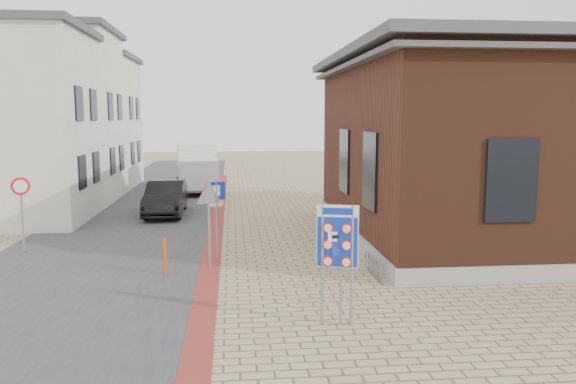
{
  "coord_description": "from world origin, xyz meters",
  "views": [
    {
      "loc": [
        -1.29,
        -13.0,
        4.47
      ],
      "look_at": [
        0.38,
        3.78,
        2.2
      ],
      "focal_mm": 35.0,
      "sensor_mm": 36.0,
      "label": 1
    }
  ],
  "objects": [
    {
      "name": "speed_sign",
      "position": [
        -8.23,
        6.03,
        1.69
      ],
      "size": [
        0.55,
        0.27,
        2.5
      ],
      "rotation": [
        0.0,
        0.0,
        0.42
      ],
      "color": "gray",
      "rests_on": "ground"
    },
    {
      "name": "yield_sign",
      "position": [
        -2.0,
        3.5,
        1.96
      ],
      "size": [
        0.86,
        0.39,
        2.56
      ],
      "rotation": [
        0.0,
        0.0,
        0.38
      ],
      "color": "gray",
      "rests_on": "ground"
    },
    {
      "name": "townhouse_far",
      "position": [
        -10.99,
        24.0,
        4.17
      ],
      "size": [
        7.4,
        6.4,
        8.3
      ],
      "color": "beige",
      "rests_on": "ground"
    },
    {
      "name": "parking_sign",
      "position": [
        -1.8,
        4.5,
        1.72
      ],
      "size": [
        0.54,
        0.2,
        2.53
      ],
      "rotation": [
        0.0,
        0.0,
        0.29
      ],
      "color": "gray",
      "rests_on": "ground"
    },
    {
      "name": "sedan",
      "position": [
        -4.35,
        12.84,
        0.77
      ],
      "size": [
        1.66,
        4.7,
        1.54
      ],
      "primitive_type": "imported",
      "rotation": [
        0.0,
        0.0,
        0.0
      ],
      "color": "black",
      "rests_on": "ground"
    },
    {
      "name": "border_sign",
      "position": [
        0.91,
        -1.5,
        1.88
      ],
      "size": [
        0.87,
        0.3,
        2.63
      ],
      "rotation": [
        0.0,
        0.0,
        -0.29
      ],
      "color": "gray",
      "rests_on": "ground"
    },
    {
      "name": "ground",
      "position": [
        0.0,
        0.0,
        0.0
      ],
      "size": [
        120.0,
        120.0,
        0.0
      ],
      "primitive_type": "plane",
      "color": "tan",
      "rests_on": "ground"
    },
    {
      "name": "essen_sign",
      "position": [
        1.0,
        -1.5,
        1.43
      ],
      "size": [
        0.59,
        0.07,
        2.18
      ],
      "rotation": [
        0.0,
        0.0,
        0.04
      ],
      "color": "gray",
      "rests_on": "ground"
    },
    {
      "name": "townhouse_mid",
      "position": [
        -10.99,
        18.0,
        4.57
      ],
      "size": [
        7.4,
        6.4,
        9.1
      ],
      "color": "beige",
      "rests_on": "ground"
    },
    {
      "name": "curb_strip",
      "position": [
        -2.0,
        10.0,
        0.01
      ],
      "size": [
        0.6,
        40.0,
        0.02
      ],
      "primitive_type": "cube",
      "color": "maroon",
      "rests_on": "ground"
    },
    {
      "name": "box_truck",
      "position": [
        -3.4,
        20.72,
        1.48
      ],
      "size": [
        2.8,
        5.69,
        2.87
      ],
      "rotation": [
        0.0,
        0.0,
        0.11
      ],
      "color": "slate",
      "rests_on": "ground"
    },
    {
      "name": "bollard",
      "position": [
        -3.24,
        2.8,
        0.53
      ],
      "size": [
        0.11,
        0.11,
        1.05
      ],
      "primitive_type": "cylinder",
      "rotation": [
        0.0,
        0.0,
        -0.18
      ],
      "color": "#DB4A0B",
      "rests_on": "ground"
    },
    {
      "name": "brick_building",
      "position": [
        8.99,
        7.0,
        3.49
      ],
      "size": [
        13.0,
        13.0,
        6.8
      ],
      "color": "gray",
      "rests_on": "ground"
    },
    {
      "name": "bike_rack",
      "position": [
        2.65,
        2.2,
        0.26
      ],
      "size": [
        0.08,
        1.8,
        0.6
      ],
      "color": "slate",
      "rests_on": "ground"
    },
    {
      "name": "road_strip",
      "position": [
        -5.5,
        15.0,
        0.01
      ],
      "size": [
        7.0,
        60.0,
        0.02
      ],
      "primitive_type": "cube",
      "color": "#38383A",
      "rests_on": "ground"
    },
    {
      "name": "townhouse_near",
      "position": [
        -10.99,
        12.0,
        4.17
      ],
      "size": [
        7.4,
        6.4,
        8.3
      ],
      "color": "beige",
      "rests_on": "ground"
    }
  ]
}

